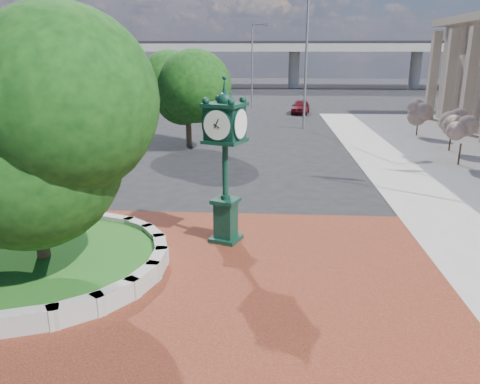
% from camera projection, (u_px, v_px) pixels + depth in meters
% --- Properties ---
extents(ground, '(200.00, 200.00, 0.00)m').
position_uv_depth(ground, '(223.00, 275.00, 12.81)').
color(ground, black).
rests_on(ground, ground).
extents(plaza, '(12.00, 12.00, 0.04)m').
position_uv_depth(plaza, '(219.00, 292.00, 11.85)').
color(plaza, maroon).
rests_on(plaza, ground).
extents(planter_wall, '(2.96, 6.77, 0.54)m').
position_uv_depth(planter_wall, '(125.00, 263.00, 12.90)').
color(planter_wall, '#9E9B93').
rests_on(planter_wall, ground).
extents(grass_bed, '(6.10, 6.10, 0.40)m').
position_uv_depth(grass_bed, '(45.00, 263.00, 13.07)').
color(grass_bed, '#144616').
rests_on(grass_bed, ground).
extents(overpass, '(90.00, 12.00, 7.50)m').
position_uv_depth(overpass, '(263.00, 48.00, 77.85)').
color(overpass, '#9E9B93').
rests_on(overpass, ground).
extents(tree_planter, '(5.20, 5.20, 6.33)m').
position_uv_depth(tree_planter, '(29.00, 138.00, 12.05)').
color(tree_planter, '#38281C').
rests_on(tree_planter, ground).
extents(tree_street, '(4.40, 4.40, 5.45)m').
position_uv_depth(tree_street, '(188.00, 95.00, 29.34)').
color(tree_street, '#38281C').
rests_on(tree_street, ground).
extents(post_clock, '(1.31, 1.31, 5.11)m').
position_uv_depth(post_clock, '(225.00, 156.00, 14.26)').
color(post_clock, black).
rests_on(post_clock, ground).
extents(parked_car, '(2.19, 4.16, 1.35)m').
position_uv_depth(parked_car, '(301.00, 107.00, 46.06)').
color(parked_car, '#4F0B12').
rests_on(parked_car, ground).
extents(street_lamp_near, '(2.24, 0.83, 10.19)m').
position_uv_depth(street_lamp_near, '(309.00, 50.00, 35.44)').
color(street_lamp_near, slate).
rests_on(street_lamp_near, ground).
extents(street_lamp_far, '(1.89, 0.78, 8.68)m').
position_uv_depth(street_lamp_far, '(254.00, 59.00, 50.46)').
color(street_lamp_far, slate).
rests_on(street_lamp_far, ground).
extents(shrub_near, '(1.20, 1.20, 2.20)m').
position_uv_depth(shrub_near, '(462.00, 136.00, 24.68)').
color(shrub_near, '#38281C').
rests_on(shrub_near, ground).
extents(shrub_mid, '(1.20, 1.20, 2.20)m').
position_uv_depth(shrub_mid, '(452.00, 125.00, 28.30)').
color(shrub_mid, '#38281C').
rests_on(shrub_mid, ground).
extents(shrub_far, '(1.20, 1.20, 2.20)m').
position_uv_depth(shrub_far, '(419.00, 114.00, 33.55)').
color(shrub_far, '#38281C').
rests_on(shrub_far, ground).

